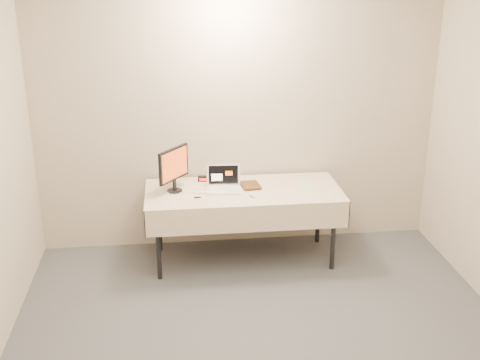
{
  "coord_description": "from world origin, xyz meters",
  "views": [
    {
      "loc": [
        -0.65,
        -3.25,
        2.82
      ],
      "look_at": [
        -0.04,
        1.99,
        0.86
      ],
      "focal_mm": 45.0,
      "sensor_mm": 36.0,
      "label": 1
    }
  ],
  "objects": [
    {
      "name": "laptop",
      "position": [
        -0.19,
        2.09,
        0.79
      ],
      "size": [
        0.34,
        0.28,
        0.22
      ],
      "rotation": [
        0.0,
        0.0,
        -0.07
      ],
      "color": "white",
      "rests_on": "table"
    },
    {
      "name": "usb_dongle",
      "position": [
        -0.45,
        1.89,
        0.74
      ],
      "size": [
        0.06,
        0.02,
        0.01
      ],
      "primitive_type": "cube",
      "rotation": [
        0.0,
        0.0,
        0.05
      ],
      "color": "black",
      "rests_on": "table"
    },
    {
      "name": "clicker",
      "position": [
        0.06,
        1.86,
        0.75
      ],
      "size": [
        0.07,
        0.1,
        0.02
      ],
      "primitive_type": "ellipsoid",
      "rotation": [
        0.0,
        0.0,
        0.4
      ],
      "color": "#B9B9BB",
      "rests_on": "table"
    },
    {
      "name": "book",
      "position": [
        -0.01,
        2.12,
        0.85
      ],
      "size": [
        0.18,
        0.04,
        0.23
      ],
      "primitive_type": "imported",
      "rotation": [
        0.0,
        0.0,
        0.11
      ],
      "color": "brown",
      "rests_on": "table"
    },
    {
      "name": "back_wall",
      "position": [
        0.0,
        2.5,
        1.35
      ],
      "size": [
        4.0,
        0.1,
        2.7
      ],
      "primitive_type": "cube",
      "color": "#C4B39E",
      "rests_on": "ground"
    },
    {
      "name": "table",
      "position": [
        0.0,
        2.05,
        0.68
      ],
      "size": [
        1.86,
        0.81,
        0.74
      ],
      "color": "black",
      "rests_on": "ground"
    },
    {
      "name": "alarm_clock",
      "position": [
        -0.36,
        2.33,
        0.76
      ],
      "size": [
        0.12,
        0.06,
        0.05
      ],
      "rotation": [
        0.0,
        0.0,
        -0.1
      ],
      "color": "black",
      "rests_on": "table"
    },
    {
      "name": "paper_form",
      "position": [
        0.61,
        2.12,
        0.74
      ],
      "size": [
        0.21,
        0.31,
        0.0
      ],
      "primitive_type": "cube",
      "rotation": [
        0.0,
        0.0,
        0.4
      ],
      "color": "#B7D8AB",
      "rests_on": "table"
    },
    {
      "name": "monitor",
      "position": [
        -0.65,
        2.08,
        0.99
      ],
      "size": [
        0.28,
        0.34,
        0.43
      ],
      "rotation": [
        0.0,
        0.0,
        0.91
      ],
      "color": "black",
      "rests_on": "table"
    }
  ]
}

